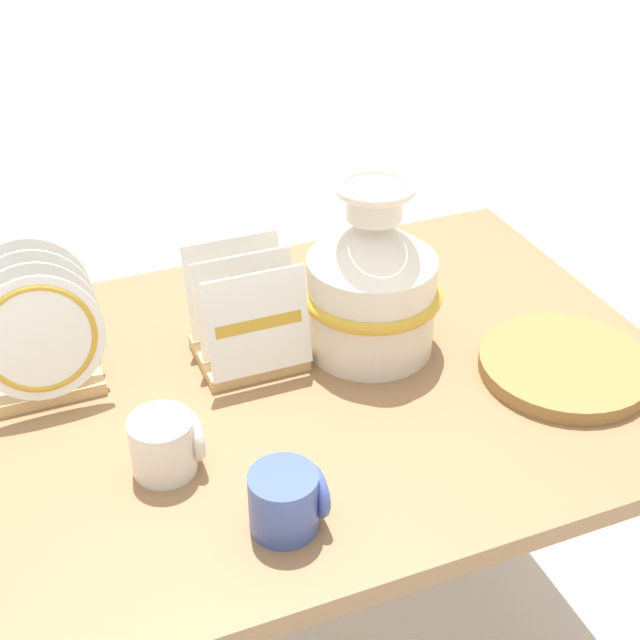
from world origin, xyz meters
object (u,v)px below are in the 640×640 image
object	(u,v)px
ceramic_vase	(372,280)
dish_rack_round_plates	(39,337)
dish_rack_square_plates	(247,327)
wicker_charger_stack	(565,366)
mug_cream_glaze	(166,444)
mug_cobalt_glaze	(287,500)

from	to	relation	value
ceramic_vase	dish_rack_round_plates	world-z (taller)	ceramic_vase
dish_rack_round_plates	dish_rack_square_plates	world-z (taller)	dish_rack_round_plates
ceramic_vase	wicker_charger_stack	world-z (taller)	ceramic_vase
dish_rack_square_plates	mug_cream_glaze	world-z (taller)	dish_rack_square_plates
dish_rack_round_plates	mug_cream_glaze	bearing A→B (deg)	-63.19
dish_rack_square_plates	mug_cobalt_glaze	distance (m)	0.40
dish_rack_square_plates	mug_cream_glaze	xyz separation A→B (m)	(-0.20, -0.22, -0.02)
wicker_charger_stack	mug_cobalt_glaze	world-z (taller)	mug_cobalt_glaze
dish_rack_round_plates	wicker_charger_stack	bearing A→B (deg)	-19.64
dish_rack_square_plates	mug_cobalt_glaze	world-z (taller)	dish_rack_square_plates
mug_cream_glaze	ceramic_vase	bearing A→B (deg)	23.61
dish_rack_square_plates	wicker_charger_stack	size ratio (longest dim) A/B	0.67
wicker_charger_stack	mug_cream_glaze	bearing A→B (deg)	178.49
ceramic_vase	mug_cream_glaze	size ratio (longest dim) A/B	3.06
wicker_charger_stack	mug_cream_glaze	size ratio (longest dim) A/B	2.78
wicker_charger_stack	mug_cobalt_glaze	size ratio (longest dim) A/B	2.78
ceramic_vase	mug_cobalt_glaze	world-z (taller)	ceramic_vase
ceramic_vase	mug_cobalt_glaze	size ratio (longest dim) A/B	3.06
dish_rack_round_plates	mug_cobalt_glaze	bearing A→B (deg)	-59.47
ceramic_vase	mug_cream_glaze	world-z (taller)	ceramic_vase
dish_rack_square_plates	wicker_charger_stack	bearing A→B (deg)	-26.33
wicker_charger_stack	mug_cobalt_glaze	distance (m)	0.58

